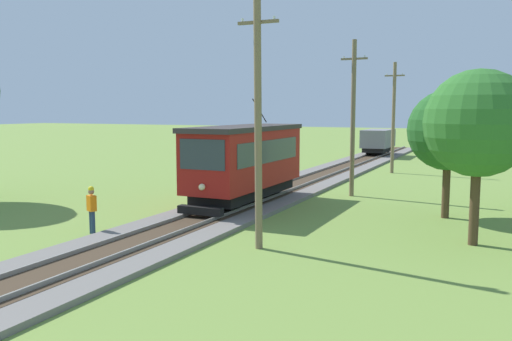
% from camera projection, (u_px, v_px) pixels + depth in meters
% --- Properties ---
extents(red_tram, '(2.60, 8.54, 4.79)m').
position_uv_depth(red_tram, '(245.00, 160.00, 25.11)').
color(red_tram, maroon).
rests_on(red_tram, rail_right).
extents(freight_car, '(2.40, 5.20, 2.31)m').
position_uv_depth(freight_car, '(378.00, 141.00, 51.81)').
color(freight_car, slate).
rests_on(freight_car, rail_right).
extents(utility_pole_near_tram, '(1.40, 0.41, 8.32)m').
position_uv_depth(utility_pole_near_tram, '(258.00, 120.00, 17.05)').
color(utility_pole_near_tram, '#7A664C').
rests_on(utility_pole_near_tram, ground).
extents(utility_pole_mid, '(1.40, 0.26, 8.18)m').
position_uv_depth(utility_pole_mid, '(353.00, 117.00, 27.81)').
color(utility_pole_mid, '#7A664C').
rests_on(utility_pole_mid, ground).
extents(utility_pole_far, '(1.40, 0.31, 7.93)m').
position_uv_depth(utility_pole_far, '(393.00, 117.00, 38.05)').
color(utility_pole_far, '#7A664C').
rests_on(utility_pole_far, ground).
extents(track_worker, '(0.45, 0.38, 1.78)m').
position_uv_depth(track_worker, '(92.00, 208.00, 19.56)').
color(track_worker, navy).
rests_on(track_worker, ground).
extents(tree_left_near, '(3.39, 3.39, 5.42)m').
position_uv_depth(tree_left_near, '(448.00, 130.00, 22.15)').
color(tree_left_near, '#4C3823').
rests_on(tree_left_near, ground).
extents(tree_right_near, '(3.60, 3.60, 5.93)m').
position_uv_depth(tree_right_near, '(478.00, 124.00, 17.61)').
color(tree_right_near, '#4C3823').
rests_on(tree_right_near, ground).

